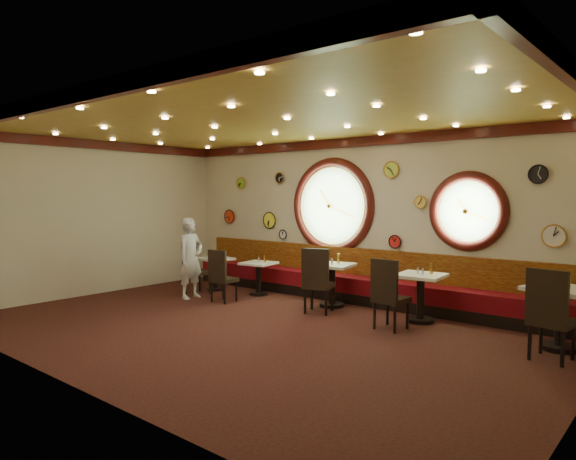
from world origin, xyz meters
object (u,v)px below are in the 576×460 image
object	(u,v)px
chair_c	(317,276)
condiment_e_bottle	(568,281)
condiment_e_salt	(557,283)
condiment_e_pepper	(564,285)
chair_e	(550,309)
condiment_b_bottle	(265,259)
table_e	(560,310)
condiment_a_pepper	(212,255)
condiment_d_salt	(418,270)
condiment_c_pepper	(332,262)
chair_d	(388,290)
table_d	(420,292)
condiment_b_pepper	(259,260)
condiment_a_salt	(212,255)
chair_b	(221,273)
table_c	(332,280)
waiter	(191,258)
condiment_d_pepper	(423,272)
condiment_d_bottle	(431,269)
condiment_c_bottle	(338,258)
chair_a	(194,265)
table_b	(259,274)
condiment_b_salt	(259,259)
condiment_a_bottle	(223,254)
condiment_c_salt	(327,260)

from	to	relation	value
chair_c	condiment_e_bottle	distance (m)	3.86
condiment_e_salt	condiment_e_pepper	size ratio (longest dim) A/B	1.08
chair_e	condiment_b_bottle	xyz separation A→B (m)	(-5.61, 0.93, 0.09)
condiment_e_salt	condiment_e_pepper	world-z (taller)	condiment_e_salt
table_e	chair_e	distance (m)	0.67
condiment_a_pepper	condiment_e_pepper	xyz separation A→B (m)	(6.86, -0.01, 0.13)
condiment_d_salt	condiment_c_pepper	bearing A→B (deg)	-178.46
chair_c	condiment_a_pepper	distance (m)	3.09
chair_c	chair_d	world-z (taller)	chair_c
table_d	condiment_b_pepper	size ratio (longest dim) A/B	7.67
condiment_a_salt	chair_b	bearing A→B (deg)	-35.50
table_c	chair_b	xyz separation A→B (m)	(-1.85, -1.08, 0.08)
chair_d	condiment_b_bottle	xyz separation A→B (m)	(-3.33, 0.87, 0.13)
chair_e	waiter	distance (m)	6.54
condiment_d_pepper	table_d	bearing A→B (deg)	131.73
condiment_d_pepper	condiment_d_bottle	distance (m)	0.18
chair_e	condiment_c_bottle	xyz separation A→B (m)	(-3.84, 1.04, 0.22)
chair_a	condiment_c_bottle	world-z (taller)	chair_a
chair_d	condiment_b_bottle	bearing A→B (deg)	169.80
table_b	condiment_b_pepper	world-z (taller)	condiment_b_pepper
condiment_d_pepper	condiment_d_bottle	bearing A→B (deg)	62.86
chair_c	condiment_c_pepper	bearing A→B (deg)	79.07
chair_b	condiment_d_pepper	xyz separation A→B (m)	(3.69, 0.98, 0.26)
table_e	condiment_b_pepper	size ratio (longest dim) A/B	9.24
chair_a	chair_b	bearing A→B (deg)	-6.03
table_e	condiment_b_salt	world-z (taller)	table_e
condiment_b_pepper	condiment_e_pepper	distance (m)	5.75
condiment_c_pepper	condiment_d_pepper	distance (m)	1.79
condiment_a_salt	condiment_d_pepper	distance (m)	4.87
chair_a	chair_d	distance (m)	4.48
table_d	condiment_e_salt	world-z (taller)	condiment_e_salt
condiment_d_bottle	chair_d	bearing A→B (deg)	-109.47
chair_b	condiment_a_bottle	size ratio (longest dim) A/B	4.33
condiment_c_salt	condiment_e_pepper	bearing A→B (deg)	-4.73
chair_b	condiment_b_bottle	bearing A→B (deg)	78.28
chair_d	condiment_c_salt	distance (m)	1.94
condiment_c_salt	condiment_a_bottle	xyz separation A→B (m)	(-2.68, -0.14, -0.07)
condiment_a_pepper	waiter	size ratio (longest dim) A/B	0.06
table_d	chair_c	xyz separation A→B (m)	(-1.65, -0.61, 0.16)
condiment_b_pepper	condiment_d_pepper	distance (m)	3.66
condiment_c_salt	condiment_a_bottle	bearing A→B (deg)	-177.06
condiment_c_salt	table_e	bearing A→B (deg)	-3.73
condiment_d_salt	condiment_e_salt	distance (m)	2.11
condiment_a_pepper	condiment_b_bottle	xyz separation A→B (m)	(1.22, 0.35, -0.00)
condiment_a_pepper	condiment_c_salt	bearing A→B (deg)	6.65
condiment_e_pepper	condiment_e_salt	bearing A→B (deg)	142.28
chair_b	chair_e	xyz separation A→B (m)	(5.74, 0.19, 0.08)
chair_a	condiment_e_pepper	world-z (taller)	chair_a
chair_c	waiter	bearing A→B (deg)	171.51
condiment_e_pepper	waiter	world-z (taller)	waiter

